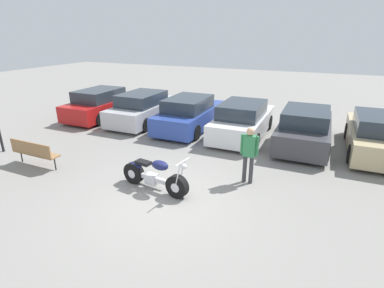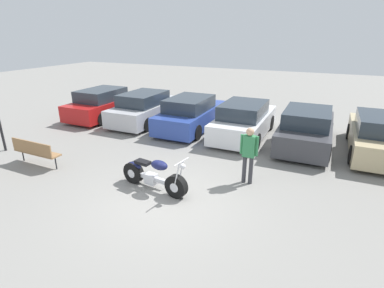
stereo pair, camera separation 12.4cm
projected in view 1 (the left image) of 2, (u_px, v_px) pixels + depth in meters
ground_plane at (166, 200)px, 7.86m from camera, size 60.00×60.00×0.00m
motorcycle at (154, 176)px, 8.27m from camera, size 2.17×0.76×1.09m
parked_car_red at (103, 104)px, 15.35m from camera, size 1.90×4.43×1.48m
parked_car_silver at (145, 108)px, 14.50m from camera, size 1.90×4.43×1.48m
parked_car_blue at (190, 114)px, 13.50m from camera, size 1.90×4.43×1.48m
parked_car_white at (243, 120)px, 12.52m from camera, size 1.90×4.43×1.48m
parked_car_dark_grey at (305, 128)px, 11.51m from camera, size 1.90×4.43×1.48m
parked_car_champagne at (378, 136)px, 10.68m from camera, size 1.90×4.43×1.48m
park_bench at (34, 151)px, 9.64m from camera, size 1.78×0.43×0.89m
person_standing at (249, 151)px, 8.46m from camera, size 0.52×0.23×1.68m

